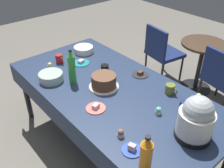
{
  "coord_description": "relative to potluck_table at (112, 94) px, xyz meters",
  "views": [
    {
      "loc": [
        1.47,
        -1.25,
        2.08
      ],
      "look_at": [
        0.0,
        0.0,
        0.8
      ],
      "focal_mm": 40.05,
      "sensor_mm": 36.0,
      "label": 1
    }
  ],
  "objects": [
    {
      "name": "dessert_plate_cobalt",
      "position": [
        0.66,
        -0.39,
        0.08
      ],
      "size": [
        0.14,
        0.14,
        0.06
      ],
      "color": "#2D4CB2",
      "rests_on": "potluck_table"
    },
    {
      "name": "cupcake_mint",
      "position": [
        0.63,
        0.46,
        0.09
      ],
      "size": [
        0.05,
        0.05,
        0.07
      ],
      "color": "beige",
      "rests_on": "potluck_table"
    },
    {
      "name": "cupcake_berry",
      "position": [
        0.52,
        0.05,
        0.09
      ],
      "size": [
        0.05,
        0.05,
        0.07
      ],
      "color": "beige",
      "rests_on": "potluck_table"
    },
    {
      "name": "ceramic_snack_bowl",
      "position": [
        -0.8,
        0.24,
        0.1
      ],
      "size": [
        0.23,
        0.23,
        0.07
      ],
      "primitive_type": "cylinder",
      "color": "silver",
      "rests_on": "potluck_table"
    },
    {
      "name": "dessert_plate_coral",
      "position": [
        0.14,
        -0.3,
        0.07
      ],
      "size": [
        0.17,
        0.17,
        0.04
      ],
      "color": "#E07266",
      "rests_on": "potluck_table"
    },
    {
      "name": "coffee_mug_black",
      "position": [
        -0.28,
        0.14,
        0.1
      ],
      "size": [
        0.12,
        0.08,
        0.08
      ],
      "color": "black",
      "rests_on": "potluck_table"
    },
    {
      "name": "cupcake_rose",
      "position": [
        -0.72,
        -0.26,
        0.09
      ],
      "size": [
        0.05,
        0.05,
        0.07
      ],
      "color": "beige",
      "rests_on": "potluck_table"
    },
    {
      "name": "cupcake_cocoa",
      "position": [
        0.51,
        -0.36,
        0.09
      ],
      "size": [
        0.05,
        0.05,
        0.07
      ],
      "color": "beige",
      "rests_on": "potluck_table"
    },
    {
      "name": "round_cafe_table",
      "position": [
        -0.05,
        1.64,
        -0.19
      ],
      "size": [
        0.6,
        0.6,
        0.72
      ],
      "color": "#473323",
      "rests_on": "ground"
    },
    {
      "name": "ground",
      "position": [
        0.0,
        0.0,
        -0.69
      ],
      "size": [
        9.0,
        9.0,
        0.0
      ],
      "primitive_type": "plane",
      "color": "slate"
    },
    {
      "name": "frosted_layer_cake",
      "position": [
        -0.07,
        -0.04,
        0.13
      ],
      "size": [
        0.28,
        0.28,
        0.13
      ],
      "color": "silver",
      "rests_on": "potluck_table"
    },
    {
      "name": "coffee_mug_navy",
      "position": [
        0.64,
        0.24,
        0.11
      ],
      "size": [
        0.12,
        0.08,
        0.09
      ],
      "color": "navy",
      "rests_on": "potluck_table"
    },
    {
      "name": "soda_bottle_orange_juice",
      "position": [
        0.84,
        -0.44,
        0.2
      ],
      "size": [
        0.08,
        0.08,
        0.31
      ],
      "color": "orange",
      "rests_on": "potluck_table"
    },
    {
      "name": "coffee_mug_olive",
      "position": [
        0.4,
        0.36,
        0.11
      ],
      "size": [
        0.13,
        0.09,
        0.09
      ],
      "color": "olive",
      "rests_on": "potluck_table"
    },
    {
      "name": "potluck_table",
      "position": [
        0.0,
        0.0,
        0.0
      ],
      "size": [
        2.2,
        1.1,
        0.75
      ],
      "color": "navy",
      "rests_on": "ground"
    },
    {
      "name": "paper_napkin_stack",
      "position": [
        0.74,
        0.37,
        0.07
      ],
      "size": [
        0.18,
        0.18,
        0.02
      ],
      "primitive_type": "cube",
      "rotation": [
        0.0,
        0.0,
        -0.34
      ],
      "color": "pink",
      "rests_on": "potluck_table"
    },
    {
      "name": "slow_cooker",
      "position": [
        0.85,
        0.05,
        0.23
      ],
      "size": [
        0.27,
        0.27,
        0.35
      ],
      "color": "black",
      "rests_on": "potluck_table"
    },
    {
      "name": "maroon_chair_right",
      "position": [
        0.39,
        1.42,
        -0.2
      ],
      "size": [
        0.51,
        0.51,
        0.85
      ],
      "color": "navy",
      "rests_on": "ground"
    },
    {
      "name": "soda_bottle_lime_soda",
      "position": [
        -0.33,
        -0.22,
        0.22
      ],
      "size": [
        0.07,
        0.07,
        0.35
      ],
      "color": "green",
      "rests_on": "potluck_table"
    },
    {
      "name": "glass_salad_bowl",
      "position": [
        -0.49,
        -0.37,
        0.1
      ],
      "size": [
        0.23,
        0.23,
        0.08
      ],
      "primitive_type": "cylinder",
      "color": "#B2C6BC",
      "rests_on": "potluck_table"
    },
    {
      "name": "coffee_mug_red",
      "position": [
        -0.76,
        -0.11,
        0.11
      ],
      "size": [
        0.12,
        0.08,
        0.1
      ],
      "color": "#B2231E",
      "rests_on": "potluck_table"
    },
    {
      "name": "dessert_plate_teal",
      "position": [
        -0.6,
        0.06,
        0.07
      ],
      "size": [
        0.18,
        0.18,
        0.04
      ],
      "color": "teal",
      "rests_on": "potluck_table"
    },
    {
      "name": "dessert_plate_charcoal",
      "position": [
        0.0,
        0.38,
        0.07
      ],
      "size": [
        0.17,
        0.17,
        0.04
      ],
      "color": "#2D2D33",
      "rests_on": "potluck_table"
    },
    {
      "name": "maroon_chair_left",
      "position": [
        -0.56,
        1.42,
        -0.2
      ],
      "size": [
        0.51,
        0.51,
        0.85
      ],
      "color": "navy",
      "rests_on": "ground"
    }
  ]
}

